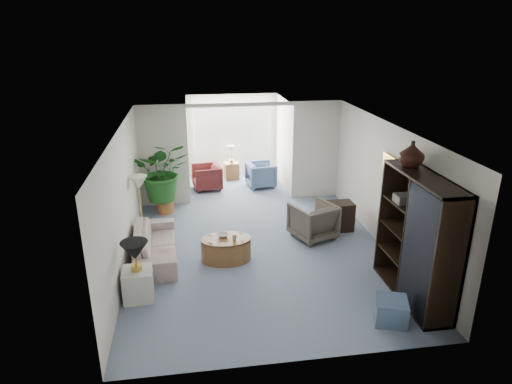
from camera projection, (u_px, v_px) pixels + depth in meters
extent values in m
plane|color=gray|center=(261.00, 255.00, 8.79)|extent=(6.00, 6.00, 0.00)
plane|color=gray|center=(237.00, 186.00, 12.59)|extent=(2.60, 2.60, 0.00)
cube|color=silver|center=(164.00, 156.00, 10.87)|extent=(1.20, 0.12, 2.50)
cube|color=silver|center=(316.00, 150.00, 11.41)|extent=(1.20, 0.12, 2.50)
cube|color=silver|center=(241.00, 105.00, 10.72)|extent=(2.60, 0.12, 0.10)
cube|color=white|center=(232.00, 129.00, 13.11)|extent=(2.20, 0.02, 1.50)
cube|color=white|center=(232.00, 129.00, 13.08)|extent=(2.20, 0.02, 1.50)
cube|color=beige|center=(391.00, 168.00, 8.46)|extent=(0.04, 0.50, 0.40)
imported|color=beige|center=(155.00, 245.00, 8.59)|extent=(0.87, 2.01, 0.58)
cube|color=silver|center=(138.00, 284.00, 7.32)|extent=(0.50, 0.50, 0.52)
cone|color=black|center=(135.00, 251.00, 7.10)|extent=(0.44, 0.44, 0.30)
cone|color=#F7EAC4|center=(138.00, 183.00, 9.04)|extent=(0.36, 0.36, 0.28)
cylinder|color=brown|center=(226.00, 249.00, 8.54)|extent=(1.02, 1.02, 0.45)
imported|color=beige|center=(223.00, 235.00, 8.54)|extent=(0.24, 0.24, 0.05)
imported|color=#B6AE9F|center=(234.00, 238.00, 8.38)|extent=(0.11, 0.11, 0.09)
imported|color=#585146|center=(313.00, 221.00, 9.41)|extent=(1.06, 1.08, 0.76)
cube|color=black|center=(340.00, 216.00, 9.81)|extent=(0.54, 0.44, 0.63)
cube|color=black|center=(417.00, 239.00, 7.12)|extent=(0.50, 1.88, 2.09)
imported|color=#321810|center=(412.00, 154.00, 7.15)|extent=(0.40, 0.40, 0.42)
cube|color=slate|center=(391.00, 311.00, 6.76)|extent=(0.59, 0.59, 0.37)
cylinder|color=#A96531|center=(165.00, 206.00, 10.78)|extent=(0.40, 0.40, 0.32)
imported|color=#205E20|center=(163.00, 171.00, 10.48)|extent=(1.29, 1.12, 1.44)
imported|color=slate|center=(261.00, 175.00, 12.46)|extent=(0.84, 0.82, 0.68)
imported|color=maroon|center=(207.00, 177.00, 12.25)|extent=(0.84, 0.82, 0.68)
cube|color=brown|center=(232.00, 171.00, 13.08)|extent=(0.44, 0.37, 0.50)
cube|color=black|center=(425.00, 275.00, 6.85)|extent=(0.30, 0.26, 0.16)
cube|color=#3E3C39|center=(420.00, 241.00, 6.93)|extent=(0.30, 0.26, 0.16)
cube|color=#292420|center=(434.00, 222.00, 6.51)|extent=(0.30, 0.26, 0.16)
cube|color=#4E4C49|center=(404.00, 199.00, 7.37)|extent=(0.30, 0.26, 0.16)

